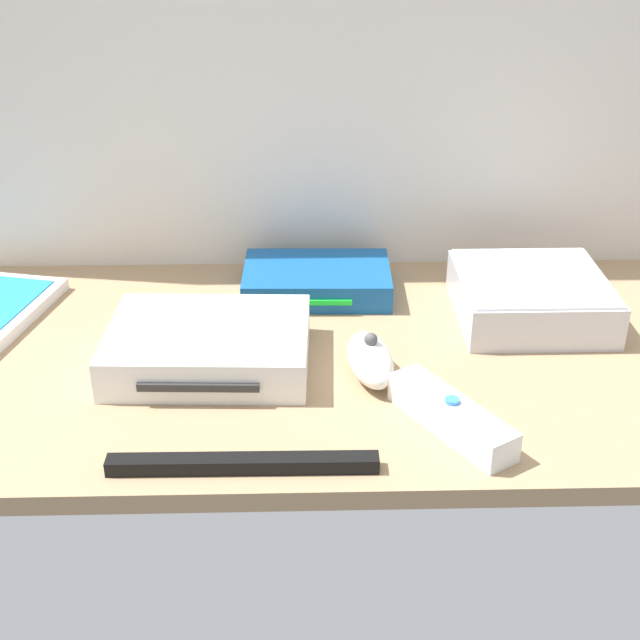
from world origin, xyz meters
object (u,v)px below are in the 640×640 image
Objects in this scene: remote_wand at (451,416)px; sensor_bar at (243,464)px; game_console at (209,346)px; network_router at (315,280)px; mini_computer at (531,297)px; remote_nunchuk at (370,359)px.

sensor_bar is (-19.27, -5.80, -0.81)cm from remote_wand.
sensor_bar is at bearing -74.03° from game_console.
game_console is at bearing -122.76° from network_router.
mini_computer is at bearing 41.94° from sensor_bar.
game_console reaches higher than sensor_bar.
remote_nunchuk is (-19.78, -12.88, -0.60)cm from mini_computer.
network_router is 1.26× the size of remote_wand.
remote_wand is at bearing -119.68° from mini_computer.
game_console is 26.99cm from remote_wand.
mini_computer reaches higher than remote_nunchuk.
game_console is 1.27× the size of mini_computer.
remote_wand is (-12.91, -22.66, -1.13)cm from mini_computer.
remote_nunchuk is at bearing -73.98° from network_router.
remote_wand is (12.14, -29.94, -0.19)cm from network_router.
game_console reaches higher than remote_wand.
remote_wand reaches higher than sensor_bar.
network_router is at bearing 58.14° from game_console.
network_router is (11.65, 17.21, -0.50)cm from game_console.
mini_computer is at bearing 24.56° from remote_nunchuk.
remote_nunchuk is at bearing 51.94° from sensor_bar.
game_console is 2.05× the size of remote_nunchuk.
game_console is 38.03cm from mini_computer.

